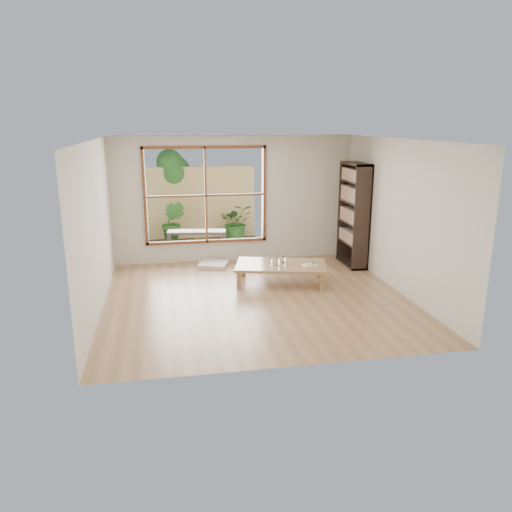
{
  "coord_description": "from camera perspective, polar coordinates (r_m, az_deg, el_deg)",
  "views": [
    {
      "loc": [
        -1.46,
        -7.81,
        2.88
      ],
      "look_at": [
        0.12,
        0.63,
        0.55
      ],
      "focal_mm": 35.0,
      "sensor_mm": 36.0,
      "label": 1
    }
  ],
  "objects": [
    {
      "name": "floor_cushion",
      "position": [
        10.26,
        -4.87,
        -0.94
      ],
      "size": [
        0.7,
        0.7,
        0.08
      ],
      "primitive_type": "cube",
      "rotation": [
        0.0,
        0.0,
        -0.32
      ],
      "color": "beige",
      "rests_on": "ground"
    },
    {
      "name": "glass_tall",
      "position": [
        9.01,
        2.51,
        -0.67
      ],
      "size": [
        0.07,
        0.07,
        0.13
      ],
      "primitive_type": "cylinder",
      "color": "silver",
      "rests_on": "low_table"
    },
    {
      "name": "glass_small",
      "position": [
        9.16,
        1.69,
        -0.54
      ],
      "size": [
        0.07,
        0.07,
        0.08
      ],
      "primitive_type": "cylinder",
      "color": "silver",
      "rests_on": "low_table"
    },
    {
      "name": "garden_bench",
      "position": [
        11.55,
        -6.79,
        2.61
      ],
      "size": [
        1.37,
        0.58,
        0.42
      ],
      "rotation": [
        0.0,
        0.0,
        -0.15
      ],
      "color": "#30221A",
      "rests_on": "deck"
    },
    {
      "name": "shrub_left",
      "position": [
        12.1,
        -9.45,
        3.82
      ],
      "size": [
        0.7,
        0.64,
        1.03
      ],
      "primitive_type": "imported",
      "rotation": [
        0.0,
        0.0,
        -0.41
      ],
      "color": "#2E6625",
      "rests_on": "deck"
    },
    {
      "name": "glass_short",
      "position": [
        9.21,
        3.21,
        -0.42
      ],
      "size": [
        0.08,
        0.08,
        0.1
      ],
      "primitive_type": "cylinder",
      "color": "silver",
      "rests_on": "low_table"
    },
    {
      "name": "food_tray",
      "position": [
        9.06,
        6.28,
        -0.97
      ],
      "size": [
        0.25,
        0.18,
        0.08
      ],
      "rotation": [
        0.0,
        0.0,
        0.01
      ],
      "color": "white",
      "rests_on": "low_table"
    },
    {
      "name": "bamboo_fence",
      "position": [
        12.56,
        -6.56,
        6.02
      ],
      "size": [
        2.8,
        0.06,
        1.8
      ],
      "primitive_type": "cube",
      "color": "tan",
      "rests_on": "ground"
    },
    {
      "name": "low_table",
      "position": [
        9.12,
        2.86,
        -1.18
      ],
      "size": [
        1.81,
        1.3,
        0.36
      ],
      "rotation": [
        0.0,
        0.0,
        -0.26
      ],
      "color": "#A17D4E",
      "rests_on": "ground"
    },
    {
      "name": "garden_tree",
      "position": [
        12.74,
        -9.84,
        9.32
      ],
      "size": [
        1.04,
        0.85,
        2.22
      ],
      "color": "#4C3D2D",
      "rests_on": "ground"
    },
    {
      "name": "bookshelf",
      "position": [
        10.31,
        11.1,
        4.64
      ],
      "size": [
        0.33,
        0.94,
        2.09
      ],
      "primitive_type": "cube",
      "color": "#30221A",
      "rests_on": "ground"
    },
    {
      "name": "shrub_right",
      "position": [
        12.32,
        -2.25,
        3.91
      ],
      "size": [
        0.82,
        0.71,
        0.9
      ],
      "primitive_type": "imported",
      "rotation": [
        0.0,
        0.0,
        -0.01
      ],
      "color": "#2E6625",
      "rests_on": "deck"
    },
    {
      "name": "ground",
      "position": [
        8.45,
        0.0,
        -4.74
      ],
      "size": [
        5.0,
        5.0,
        0.0
      ],
      "primitive_type": "plane",
      "color": "tan",
      "rests_on": "ground"
    },
    {
      "name": "glass_mid",
      "position": [
        9.17,
        3.2,
        -0.46
      ],
      "size": [
        0.08,
        0.08,
        0.11
      ],
      "primitive_type": "cylinder",
      "color": "silver",
      "rests_on": "low_table"
    },
    {
      "name": "deck",
      "position": [
        11.76,
        -6.07,
        0.93
      ],
      "size": [
        2.8,
        2.0,
        0.05
      ],
      "primitive_type": "cube",
      "color": "#372F28",
      "rests_on": "ground"
    }
  ]
}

